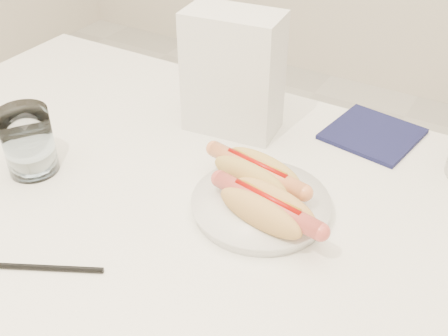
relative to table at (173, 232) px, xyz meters
The scene contains 8 objects.
table is the anchor object (origin of this frame).
plate 0.15m from the table, 22.32° to the left, with size 0.19×0.19×0.02m, color white.
hotdog_left 0.16m from the table, 39.53° to the left, with size 0.17×0.09×0.05m.
hotdog_right 0.18m from the table, ahead, with size 0.17×0.09×0.05m.
water_glass 0.26m from the table, 169.42° to the right, with size 0.08×0.08×0.11m, color white.
chopstick_near 0.25m from the table, 114.82° to the right, with size 0.01×0.01×0.24m, color black.
napkin_box 0.29m from the table, 96.53° to the left, with size 0.16×0.09×0.21m, color silver.
navy_napkin 0.39m from the table, 58.85° to the left, with size 0.14×0.14×0.01m, color #12143A.
Camera 1 is at (0.39, -0.50, 1.27)m, focal length 44.05 mm.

